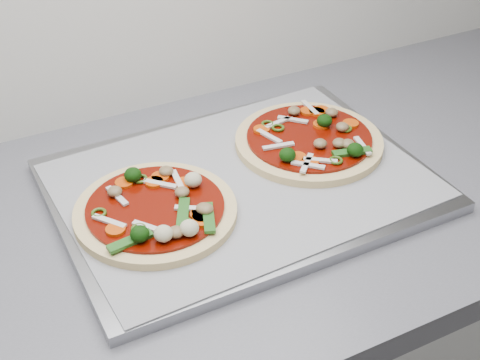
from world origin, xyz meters
name	(u,v)px	position (x,y,z in m)	size (l,w,h in m)	color
baking_tray	(241,185)	(0.66, 1.32, 0.91)	(0.51, 0.38, 0.02)	#929397
parchment	(241,180)	(0.66, 1.32, 0.92)	(0.49, 0.36, 0.00)	gray
pizza_left	(157,210)	(0.52, 1.29, 0.93)	(0.23, 0.23, 0.04)	#D8C182
pizza_right	(310,140)	(0.79, 1.35, 0.93)	(0.27, 0.27, 0.04)	#D8C182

